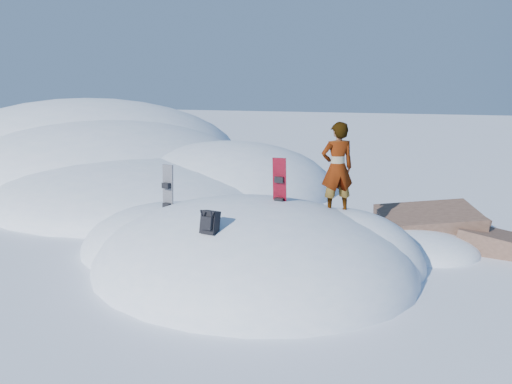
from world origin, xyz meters
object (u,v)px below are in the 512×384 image
(snowboard_red, at_px, (279,192))
(person, at_px, (337,168))
(snowboard_dark, at_px, (168,198))
(backpack, at_px, (210,222))

(snowboard_red, distance_m, person, 1.34)
(snowboard_red, bearing_deg, person, 22.77)
(snowboard_red, distance_m, snowboard_dark, 2.60)
(backpack, height_order, person, person)
(snowboard_red, relative_size, backpack, 3.08)
(snowboard_dark, bearing_deg, snowboard_red, 16.61)
(snowboard_dark, relative_size, backpack, 3.09)
(snowboard_red, bearing_deg, backpack, -113.41)
(snowboard_red, distance_m, backpack, 2.11)
(snowboard_dark, distance_m, backpack, 2.55)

